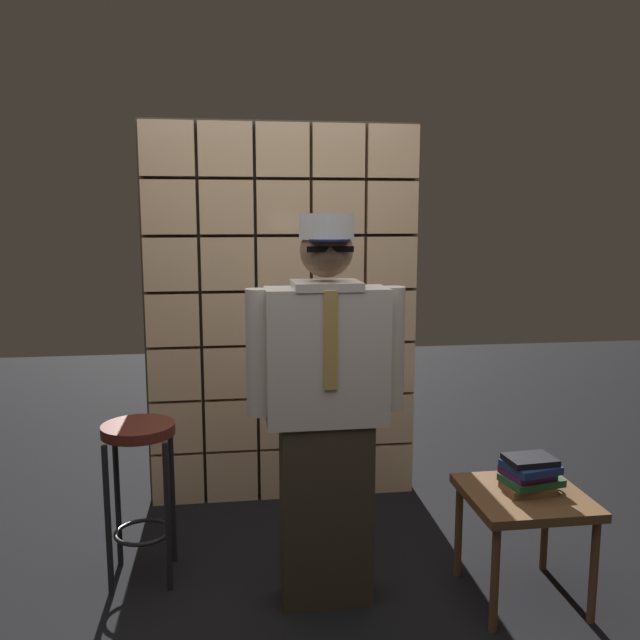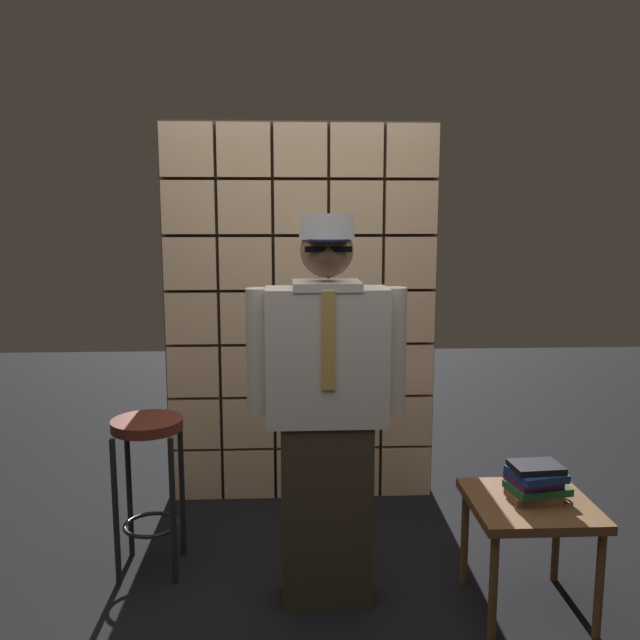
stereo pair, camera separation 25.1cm
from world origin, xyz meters
TOP-DOWN VIEW (x-y plane):
  - glass_block_wall at (-0.00, 1.49)m, footprint 1.64×0.10m
  - standing_person at (0.09, 0.34)m, footprint 0.69×0.29m
  - bar_stool at (-0.75, 0.64)m, footprint 0.34×0.34m
  - side_table at (0.97, 0.22)m, footprint 0.52×0.52m
  - book_stack at (0.99, 0.23)m, footprint 0.27×0.24m
  - coffee_mug at (1.06, 0.28)m, footprint 0.13×0.08m

SIDE VIEW (x-z plane):
  - side_table at x=0.97m, z-range 0.19..0.69m
  - coffee_mug at x=1.06m, z-range 0.51..0.60m
  - bar_stool at x=-0.75m, z-range 0.19..0.95m
  - book_stack at x=0.99m, z-range 0.51..0.67m
  - standing_person at x=0.09m, z-range 0.04..1.77m
  - glass_block_wall at x=0.00m, z-range -0.02..2.27m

